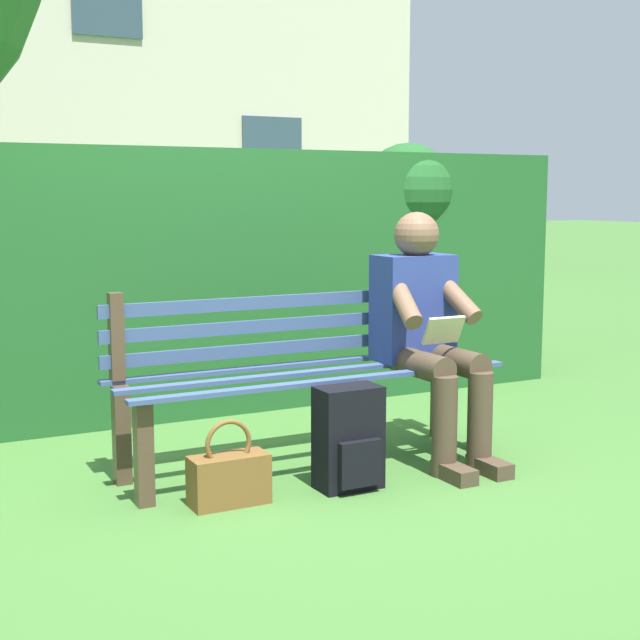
{
  "coord_description": "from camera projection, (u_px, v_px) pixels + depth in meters",
  "views": [
    {
      "loc": [
        1.91,
        3.75,
        1.28
      ],
      "look_at": [
        0.0,
        0.1,
        0.71
      ],
      "focal_mm": 51.71,
      "sensor_mm": 36.0,
      "label": 1
    }
  ],
  "objects": [
    {
      "name": "ground",
      "position": [
        310.0,
        467.0,
        4.34
      ],
      "size": [
        60.0,
        60.0,
        0.0
      ],
      "primitive_type": "plane",
      "color": "#3D6B2D"
    },
    {
      "name": "hedge_backdrop",
      "position": [
        197.0,
        274.0,
        5.49
      ],
      "size": [
        4.84,
        0.74,
        1.61
      ],
      "color": "#1E5123",
      "rests_on": "ground"
    },
    {
      "name": "person_seated",
      "position": [
        427.0,
        328.0,
        4.43
      ],
      "size": [
        0.44,
        0.73,
        1.19
      ],
      "color": "navy",
      "rests_on": "ground"
    },
    {
      "name": "backpack",
      "position": [
        349.0,
        439.0,
        4.0
      ],
      "size": [
        0.28,
        0.24,
        0.45
      ],
      "color": "black",
      "rests_on": "ground"
    },
    {
      "name": "handbag",
      "position": [
        229.0,
        477.0,
        3.81
      ],
      "size": [
        0.33,
        0.14,
        0.36
      ],
      "color": "brown",
      "rests_on": "ground"
    },
    {
      "name": "park_bench",
      "position": [
        303.0,
        370.0,
        4.35
      ],
      "size": [
        1.86,
        0.49,
        0.85
      ],
      "color": "#4C3828",
      "rests_on": "ground"
    },
    {
      "name": "building_facade",
      "position": [
        81.0,
        63.0,
        12.98
      ],
      "size": [
        9.11,
        2.99,
        6.21
      ],
      "color": "beige",
      "rests_on": "ground"
    }
  ]
}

